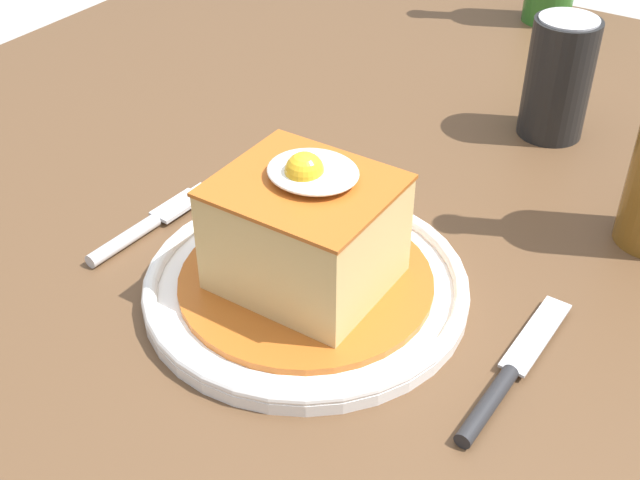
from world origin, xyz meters
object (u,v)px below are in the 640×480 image
(main_plate, at_px, (306,285))
(fork, at_px, (142,229))
(soda_can, at_px, (558,78))
(knife, at_px, (502,384))

(main_plate, height_order, fork, main_plate)
(main_plate, relative_size, soda_can, 2.05)
(fork, xyz_separation_m, soda_can, (0.23, 0.36, 0.06))
(fork, distance_m, knife, 0.33)
(main_plate, height_order, knife, main_plate)
(knife, distance_m, soda_can, 0.38)
(fork, height_order, soda_can, soda_can)
(main_plate, bearing_deg, soda_can, 79.19)
(main_plate, distance_m, knife, 0.17)
(soda_can, bearing_deg, knife, -74.33)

